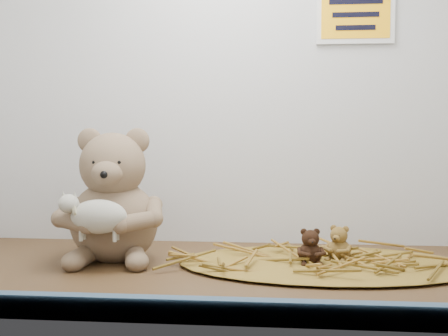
# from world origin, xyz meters

# --- Properties ---
(alcove_shell) EXTENTS (1.20, 0.60, 0.90)m
(alcove_shell) POSITION_xyz_m (0.00, 0.09, 0.45)
(alcove_shell) COLOR #3F2616
(alcove_shell) RESTS_ON ground
(front_rail) EXTENTS (1.19, 0.02, 0.04)m
(front_rail) POSITION_xyz_m (0.00, -0.29, 0.02)
(front_rail) COLOR #3D5676
(front_rail) RESTS_ON shelf_floor
(straw_bed) EXTENTS (0.60, 0.35, 0.01)m
(straw_bed) POSITION_xyz_m (0.22, 0.07, 0.01)
(straw_bed) COLOR brown
(straw_bed) RESTS_ON shelf_floor
(main_teddy) EXTENTS (0.25, 0.26, 0.28)m
(main_teddy) POSITION_xyz_m (-0.23, 0.09, 0.14)
(main_teddy) COLOR #8B7256
(main_teddy) RESTS_ON shelf_floor
(toy_lamb) EXTENTS (0.15, 0.09, 0.09)m
(toy_lamb) POSITION_xyz_m (-0.23, -0.01, 0.11)
(toy_lamb) COLOR beige
(toy_lamb) RESTS_ON main_teddy
(mini_teddy_tan) EXTENTS (0.08, 0.08, 0.07)m
(mini_teddy_tan) POSITION_xyz_m (0.25, 0.09, 0.05)
(mini_teddy_tan) COLOR brown
(mini_teddy_tan) RESTS_ON straw_bed
(mini_teddy_brown) EXTENTS (0.07, 0.07, 0.07)m
(mini_teddy_brown) POSITION_xyz_m (0.19, 0.05, 0.05)
(mini_teddy_brown) COLOR black
(mini_teddy_brown) RESTS_ON straw_bed
(wall_sign) EXTENTS (0.16, 0.01, 0.11)m
(wall_sign) POSITION_xyz_m (0.30, 0.29, 0.55)
(wall_sign) COLOR #FFAA0D
(wall_sign) RESTS_ON back_wall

